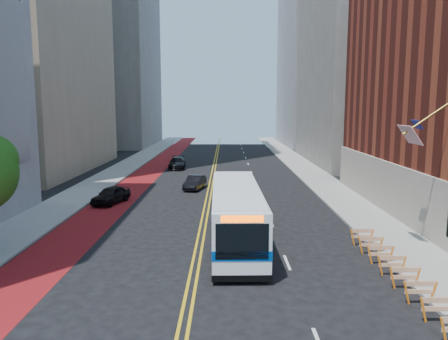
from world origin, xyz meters
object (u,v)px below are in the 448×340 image
Objects in this scene: transit_bus at (236,213)px; car_a at (111,195)px; car_b at (195,182)px; car_c at (177,163)px.

transit_bus is 15.05m from car_a.
transit_bus reaches higher than car_b.
car_b is 15.08m from car_c.
car_b is (6.68, 6.53, -0.05)m from car_a.
car_c is (3.29, 21.23, 0.03)m from car_a.
car_a is 21.48m from car_c.
transit_bus reaches higher than car_c.
car_b is 0.79× the size of car_c.
transit_bus is 2.46× the size of car_c.
car_a reaches higher than car_b.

